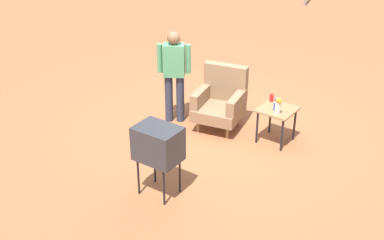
{
  "coord_description": "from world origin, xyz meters",
  "views": [
    {
      "loc": [
        4.16,
        -6.41,
        4.11
      ],
      "look_at": [
        0.23,
        -1.04,
        0.65
      ],
      "focal_mm": 46.57,
      "sensor_mm": 36.0,
      "label": 1
    }
  ],
  "objects_px": {
    "side_table": "(277,113)",
    "soda_can_blue": "(275,107)",
    "soda_can_red": "(272,98)",
    "flower_vase": "(278,105)",
    "person_standing": "(174,71)",
    "tv_on_stand": "(158,144)",
    "armchair": "(221,100)"
  },
  "relations": [
    {
      "from": "armchair",
      "to": "tv_on_stand",
      "type": "height_order",
      "value": "armchair"
    },
    {
      "from": "tv_on_stand",
      "to": "side_table",
      "type": "bearing_deg",
      "value": 74.65
    },
    {
      "from": "person_standing",
      "to": "soda_can_red",
      "type": "distance_m",
      "value": 1.7
    },
    {
      "from": "armchair",
      "to": "tv_on_stand",
      "type": "relative_size",
      "value": 1.03
    },
    {
      "from": "side_table",
      "to": "soda_can_blue",
      "type": "bearing_deg",
      "value": -92.33
    },
    {
      "from": "armchair",
      "to": "soda_can_red",
      "type": "distance_m",
      "value": 0.87
    },
    {
      "from": "person_standing",
      "to": "soda_can_blue",
      "type": "xyz_separation_m",
      "value": [
        1.79,
        0.32,
        -0.28
      ]
    },
    {
      "from": "soda_can_blue",
      "to": "flower_vase",
      "type": "xyz_separation_m",
      "value": [
        0.08,
        -0.08,
        0.09
      ]
    },
    {
      "from": "side_table",
      "to": "soda_can_blue",
      "type": "height_order",
      "value": "soda_can_blue"
    },
    {
      "from": "soda_can_blue",
      "to": "soda_can_red",
      "type": "height_order",
      "value": "same"
    },
    {
      "from": "tv_on_stand",
      "to": "soda_can_red",
      "type": "bearing_deg",
      "value": 80.62
    },
    {
      "from": "armchair",
      "to": "soda_can_red",
      "type": "relative_size",
      "value": 8.69
    },
    {
      "from": "armchair",
      "to": "soda_can_blue",
      "type": "bearing_deg",
      "value": 0.42
    },
    {
      "from": "side_table",
      "to": "tv_on_stand",
      "type": "distance_m",
      "value": 2.34
    },
    {
      "from": "side_table",
      "to": "person_standing",
      "type": "bearing_deg",
      "value": -167.85
    },
    {
      "from": "soda_can_red",
      "to": "flower_vase",
      "type": "distance_m",
      "value": 0.46
    },
    {
      "from": "armchair",
      "to": "person_standing",
      "type": "xyz_separation_m",
      "value": [
        -0.76,
        -0.31,
        0.44
      ]
    },
    {
      "from": "person_standing",
      "to": "flower_vase",
      "type": "height_order",
      "value": "person_standing"
    },
    {
      "from": "armchair",
      "to": "person_standing",
      "type": "distance_m",
      "value": 0.93
    },
    {
      "from": "soda_can_red",
      "to": "flower_vase",
      "type": "relative_size",
      "value": 0.46
    },
    {
      "from": "side_table",
      "to": "tv_on_stand",
      "type": "relative_size",
      "value": 0.58
    },
    {
      "from": "armchair",
      "to": "person_standing",
      "type": "bearing_deg",
      "value": -158.02
    },
    {
      "from": "side_table",
      "to": "person_standing",
      "type": "distance_m",
      "value": 1.88
    },
    {
      "from": "armchair",
      "to": "flower_vase",
      "type": "xyz_separation_m",
      "value": [
        1.1,
        -0.07,
        0.25
      ]
    },
    {
      "from": "armchair",
      "to": "tv_on_stand",
      "type": "bearing_deg",
      "value": -79.15
    },
    {
      "from": "soda_can_blue",
      "to": "flower_vase",
      "type": "distance_m",
      "value": 0.14
    },
    {
      "from": "soda_can_blue",
      "to": "tv_on_stand",
      "type": "bearing_deg",
      "value": -105.76
    },
    {
      "from": "tv_on_stand",
      "to": "soda_can_blue",
      "type": "height_order",
      "value": "tv_on_stand"
    },
    {
      "from": "side_table",
      "to": "armchair",
      "type": "bearing_deg",
      "value": -175.67
    },
    {
      "from": "person_standing",
      "to": "soda_can_red",
      "type": "xyz_separation_m",
      "value": [
        1.58,
        0.58,
        -0.28
      ]
    },
    {
      "from": "side_table",
      "to": "soda_can_blue",
      "type": "xyz_separation_m",
      "value": [
        -0.0,
        -0.07,
        0.15
      ]
    },
    {
      "from": "tv_on_stand",
      "to": "armchair",
      "type": "bearing_deg",
      "value": 100.85
    }
  ]
}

